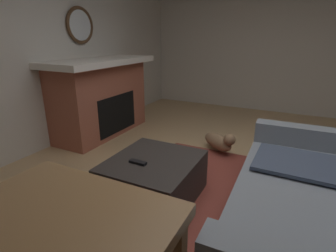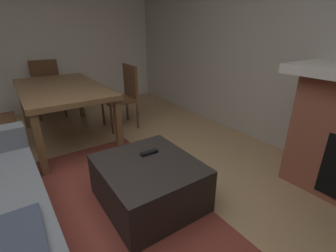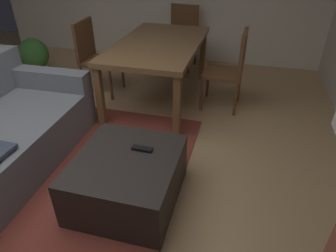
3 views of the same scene
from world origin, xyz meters
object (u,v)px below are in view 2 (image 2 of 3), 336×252
Objects in this scene: ottoman_coffee_table at (149,183)px; tv_remote at (149,153)px; dining_chair_south at (124,93)px; dining_table at (61,92)px; dining_chair_east at (47,85)px.

ottoman_coffee_table is 0.26m from tv_remote.
ottoman_coffee_table is 0.90× the size of dining_chair_south.
dining_chair_south is at bearing -19.06° from ottoman_coffee_table.
tv_remote is 1.70m from dining_table.
ottoman_coffee_table is at bearing 160.94° from dining_chair_south.
ottoman_coffee_table is at bearing 148.04° from tv_remote.
dining_table is (1.77, 0.26, 0.47)m from ottoman_coffee_table.
dining_chair_south is (1.77, -0.61, 0.33)m from ottoman_coffee_table.
dining_chair_east is at bearing 34.45° from dining_chair_south.
ottoman_coffee_table is at bearing -175.21° from dining_chair_east.
tv_remote is 0.17× the size of dining_chair_south.
dining_chair_east is (2.90, 0.34, 0.11)m from tv_remote.
dining_chair_south reaches higher than dining_table.
tv_remote is at bearing -33.14° from ottoman_coffee_table.
dining_table is at bearing 89.74° from dining_chair_south.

